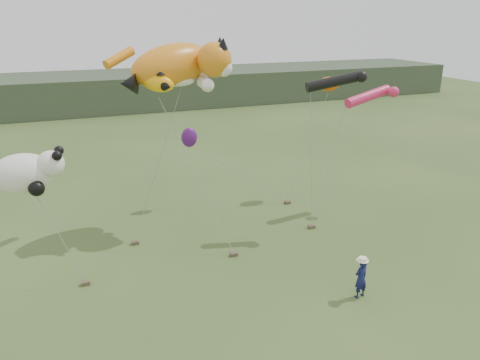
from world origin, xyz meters
name	(u,v)px	position (x,y,z in m)	size (l,w,h in m)	color
ground	(289,290)	(0.00, 0.00, 0.00)	(120.00, 120.00, 0.00)	#385123
headland	(98,92)	(-3.11, 44.69, 1.92)	(90.00, 13.00, 4.00)	#2D3D28
festival_attendant	(361,278)	(2.38, -1.45, 0.83)	(0.61, 0.40, 1.67)	#131848
sandbag_anchors	(219,238)	(-1.20, 5.37, 0.09)	(12.30, 5.21, 0.17)	brown
cat_kite	(182,65)	(-2.01, 8.30, 8.37)	(6.06, 3.59, 2.74)	orange
fish_kite	(147,83)	(-3.89, 7.62, 7.68)	(2.78, 1.80, 1.38)	#FFB00B
tube_kites	(359,89)	(6.78, 5.87, 7.03)	(6.42, 2.96, 2.24)	black
panda_kite	(28,172)	(-9.37, 4.46, 4.86)	(2.79, 1.81, 1.74)	white
misc_kites	(276,104)	(3.99, 9.88, 5.77)	(9.63, 1.65, 3.69)	#E54E00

